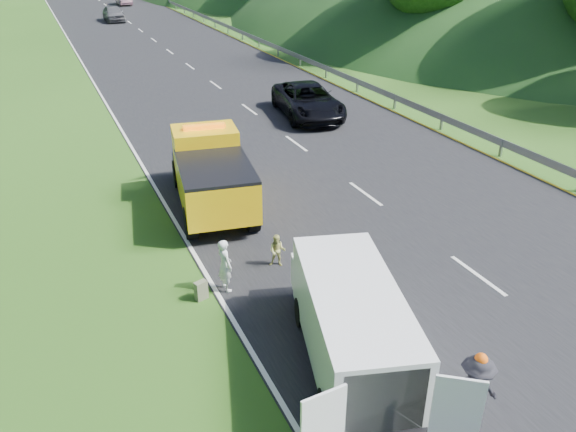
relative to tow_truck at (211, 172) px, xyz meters
name	(u,v)px	position (x,y,z in m)	size (l,w,h in m)	color
ground	(348,265)	(2.38, -5.36, -1.27)	(320.00, 320.00, 0.00)	#38661E
road_surface	(154,40)	(5.38, 34.64, -1.26)	(14.00, 200.00, 0.02)	black
guardrail	(195,18)	(12.68, 47.14, -1.27)	(0.06, 140.00, 1.52)	gray
tree_line_right	(273,6)	(25.38, 54.64, -1.27)	(14.00, 140.00, 14.00)	#2D5819
tow_truck	(211,172)	(0.00, 0.00, 0.00)	(3.13, 6.32, 2.60)	black
white_van	(351,320)	(0.34, -8.93, -0.12)	(3.96, 6.18, 2.04)	black
woman	(226,289)	(-1.23, -5.12, -1.27)	(0.54, 0.40, 1.49)	silver
child	(278,266)	(0.49, -4.59, -1.27)	(0.47, 0.37, 0.97)	#C0BE66
worker	(467,429)	(1.49, -11.54, -1.27)	(1.12, 0.64, 1.74)	black
suitcase	(201,290)	(-1.96, -5.26, -1.01)	(0.33, 0.18, 0.53)	#61644B
passing_suv	(308,116)	(7.71, 8.23, -1.27)	(2.71, 5.88, 1.63)	black
dist_car_a	(114,21)	(4.05, 48.12, -1.27)	(1.90, 4.73, 1.61)	#4A494E
dist_car_b	(124,5)	(7.63, 63.21, -1.27)	(1.59, 4.56, 1.50)	#694654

